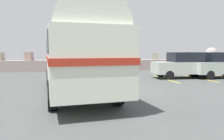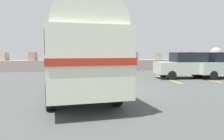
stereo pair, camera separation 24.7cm
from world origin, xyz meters
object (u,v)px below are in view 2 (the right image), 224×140
lamp_post (112,32)px  parked_car_middle (223,65)px  parked_car_nearest (185,65)px  vintage_coach (76,48)px

lamp_post → parked_car_middle: bearing=-28.3°
parked_car_nearest → lamp_post: 6.58m
vintage_coach → parked_car_nearest: bearing=24.2°
vintage_coach → parked_car_middle: bearing=15.5°
parked_car_nearest → lamp_post: size_ratio=0.64×
vintage_coach → parked_car_middle: 11.29m
parked_car_nearest → parked_car_middle: (2.71, -0.35, 0.00)m
parked_car_middle → lamp_post: size_ratio=0.65×
vintage_coach → parked_car_nearest: 9.04m
vintage_coach → lamp_post: 9.00m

